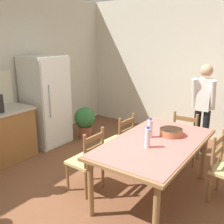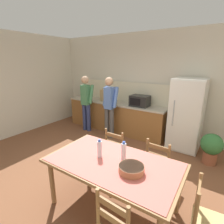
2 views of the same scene
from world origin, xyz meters
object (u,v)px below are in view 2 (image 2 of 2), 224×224
object	(u,v)px
chair_side_far_right	(160,164)
bottle_near_centre	(100,149)
chair_head_end	(208,223)
person_at_sink	(86,101)
serving_bowl	(131,168)
potted_plant	(211,147)
microwave	(140,101)
dining_table	(113,166)
chair_side_far_left	(118,151)
refrigerator	(186,115)
person_at_counter	(109,105)
bottle_off_centre	(124,151)
paper_bag	(104,95)

from	to	relation	value
chair_side_far_right	bottle_near_centre	bearing A→B (deg)	55.85
chair_head_end	person_at_sink	size ratio (longest dim) A/B	0.54
serving_bowl	potted_plant	bearing A→B (deg)	71.75
serving_bowl	microwave	bearing A→B (deg)	113.46
dining_table	chair_side_far_left	distance (m)	0.95
refrigerator	person_at_counter	world-z (taller)	refrigerator
refrigerator	bottle_off_centre	bearing A→B (deg)	-97.52
dining_table	person_at_counter	world-z (taller)	person_at_counter
bottle_off_centre	serving_bowl	world-z (taller)	bottle_off_centre
microwave	serving_bowl	size ratio (longest dim) A/B	1.56
bottle_near_centre	person_at_sink	distance (m)	3.00
microwave	chair_head_end	size ratio (longest dim) A/B	0.55
bottle_near_centre	chair_head_end	xyz separation A→B (m)	(1.44, 0.02, -0.46)
bottle_near_centre	serving_bowl	xyz separation A→B (m)	(0.55, -0.07, -0.07)
refrigerator	potted_plant	bearing A→B (deg)	-33.76
dining_table	bottle_off_centre	world-z (taller)	bottle_off_centre
chair_side_far_right	potted_plant	distance (m)	1.48
microwave	bottle_off_centre	xyz separation A→B (m)	(0.92, -2.46, -0.15)
chair_side_far_left	person_at_counter	distance (m)	1.74
chair_side_far_left	refrigerator	bearing A→B (deg)	-114.46
refrigerator	chair_head_end	size ratio (longest dim) A/B	1.91
bottle_off_centre	chair_side_far_left	world-z (taller)	bottle_off_centre
bottle_near_centre	person_at_counter	xyz separation A→B (m)	(-1.27, 2.08, 0.05)
potted_plant	person_at_sink	bearing A→B (deg)	-179.15
dining_table	person_at_counter	distance (m)	2.57
bottle_near_centre	chair_side_far_left	distance (m)	0.95
microwave	paper_bag	size ratio (longest dim) A/B	1.39
paper_bag	bottle_near_centre	world-z (taller)	paper_bag
dining_table	chair_side_far_right	bearing A→B (deg)	64.04
person_at_sink	serving_bowl	bearing A→B (deg)	-128.71
bottle_near_centre	serving_bowl	size ratio (longest dim) A/B	0.84
refrigerator	bottle_off_centre	xyz separation A→B (m)	(-0.32, -2.44, 0.04)
serving_bowl	person_at_sink	distance (m)	3.47
bottle_near_centre	chair_side_far_left	size ratio (longest dim) A/B	0.30
dining_table	person_at_sink	distance (m)	3.18
serving_bowl	chair_side_far_right	size ratio (longest dim) A/B	0.35
person_at_counter	serving_bowl	bearing A→B (deg)	-139.61
paper_bag	chair_side_far_right	size ratio (longest dim) A/B	0.40
chair_side_far_right	bottle_off_centre	bearing A→B (deg)	69.05
paper_bag	chair_side_far_left	bearing A→B (deg)	-47.66
refrigerator	dining_table	size ratio (longest dim) A/B	0.94
bottle_off_centre	chair_side_far_right	size ratio (longest dim) A/B	0.30
paper_bag	chair_side_far_right	bearing A→B (deg)	-35.84
microwave	dining_table	xyz separation A→B (m)	(0.83, -2.59, -0.35)
dining_table	chair_side_far_left	bearing A→B (deg)	117.87
bottle_near_centre	chair_side_far_right	world-z (taller)	bottle_near_centre
paper_bag	bottle_off_centre	distance (m)	3.26
refrigerator	bottle_off_centre	size ratio (longest dim) A/B	6.44
microwave	bottle_off_centre	bearing A→B (deg)	-69.41
refrigerator	chair_side_far_left	size ratio (longest dim) A/B	1.91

